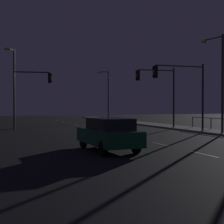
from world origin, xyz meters
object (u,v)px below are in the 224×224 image
at_px(traffic_light_mid_right, 158,85).
at_px(street_lamp_corner, 219,74).
at_px(car, 108,134).
at_px(street_lamp_across_street, 13,81).
at_px(traffic_light_far_left, 30,87).
at_px(street_lamp_mid_block, 107,91).
at_px(traffic_light_far_center, 181,83).

xyz_separation_m(traffic_light_mid_right, street_lamp_corner, (1.69, -6.67, 0.50)).
height_order(car, street_lamp_across_street, street_lamp_across_street).
distance_m(traffic_light_far_left, street_lamp_mid_block, 20.10).
bearing_deg(street_lamp_across_street, street_lamp_corner, -38.16).
relative_size(traffic_light_far_left, street_lamp_mid_block, 0.75).
bearing_deg(traffic_light_far_center, traffic_light_mid_right, 84.81).
bearing_deg(car, street_lamp_across_street, 101.86).
bearing_deg(street_lamp_corner, traffic_light_far_center, 138.77).
xyz_separation_m(traffic_light_far_left, street_lamp_corner, (12.98, -10.45, 0.70)).
xyz_separation_m(traffic_light_far_left, street_lamp_mid_block, (12.79, 15.49, 0.65)).
bearing_deg(traffic_light_far_center, street_lamp_across_street, 142.39).
bearing_deg(street_lamp_mid_block, street_lamp_across_street, -134.47).
bearing_deg(traffic_light_far_left, traffic_light_far_center, -38.36).
distance_m(car, street_lamp_across_street, 17.85).
distance_m(street_lamp_mid_block, street_lamp_across_street, 20.40).
bearing_deg(car, traffic_light_mid_right, 53.38).
relative_size(traffic_light_far_left, street_lamp_across_street, 0.74).
height_order(car, traffic_light_mid_right, traffic_light_mid_right).
bearing_deg(street_lamp_across_street, traffic_light_mid_right, -20.23).
bearing_deg(traffic_light_far_left, street_lamp_mid_block, 50.45).
bearing_deg(street_lamp_across_street, car, -78.14).
relative_size(car, street_lamp_corner, 0.61).
distance_m(traffic_light_far_left, street_lamp_across_street, 1.87).
bearing_deg(traffic_light_mid_right, car, -126.62).
bearing_deg(street_lamp_mid_block, traffic_light_far_center, -94.60).
height_order(traffic_light_mid_right, street_lamp_mid_block, street_lamp_mid_block).
bearing_deg(traffic_light_far_center, street_lamp_mid_block, 85.40).
bearing_deg(car, street_lamp_mid_block, 71.32).
bearing_deg(street_lamp_corner, traffic_light_far_left, 141.15).
distance_m(traffic_light_far_left, traffic_light_far_center, 13.84).
relative_size(street_lamp_mid_block, street_lamp_corner, 1.00).
height_order(traffic_light_mid_right, street_lamp_across_street, street_lamp_across_street).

